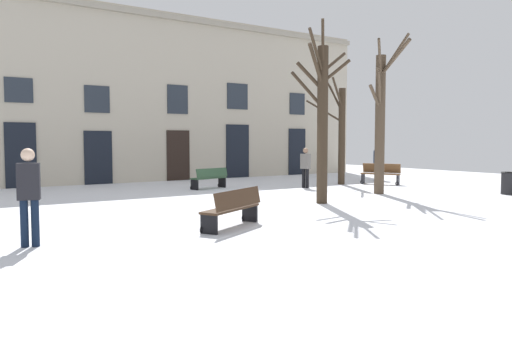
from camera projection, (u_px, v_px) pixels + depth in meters
name	position (u px, v px, depth m)	size (l,w,h in m)	color
ground_plane	(285.00, 199.00, 15.71)	(35.75, 35.75, 0.00)	white
building_facade	(175.00, 97.00, 23.13)	(22.34, 0.60, 8.06)	#BCB29E
tree_left_of_center	(341.00, 132.00, 20.96)	(1.71, 2.03, 4.59)	#382B1E
tree_center	(322.00, 117.00, 14.51)	(2.20, 1.40, 5.45)	#382B1E
tree_foreground	(381.00, 117.00, 17.11)	(2.03, 2.25, 5.61)	#4C3D2D
streetlamp	(323.00, 129.00, 24.95)	(0.30, 0.30, 4.17)	black
litter_bin	(508.00, 183.00, 17.10)	(0.49, 0.49, 0.81)	black
bench_by_litter_bin	(210.00, 178.00, 19.13)	(1.68, 0.87, 0.84)	#2D4C33
bench_back_to_back_right	(233.00, 208.00, 10.53)	(1.86, 1.32, 0.87)	#3D2819
bench_near_lamp	(381.00, 173.00, 21.09)	(1.20, 1.70, 0.93)	brown
person_near_bench	(378.00, 161.00, 23.29)	(0.25, 0.40, 1.71)	black
person_crossing_plaza	(29.00, 192.00, 8.59)	(0.42, 0.30, 1.80)	black
person_by_shop_door	(305.00, 166.00, 19.40)	(0.32, 0.43, 1.64)	black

